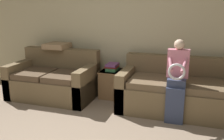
{
  "coord_description": "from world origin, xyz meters",
  "views": [
    {
      "loc": [
        1.34,
        -1.95,
        1.69
      ],
      "look_at": [
        0.2,
        1.58,
        0.74
      ],
      "focal_mm": 40.0,
      "sensor_mm": 36.0,
      "label": 1
    }
  ],
  "objects": [
    {
      "name": "side_shelf",
      "position": [
        -0.05,
        2.37,
        0.27
      ],
      "size": [
        0.43,
        0.5,
        0.51
      ],
      "color": "olive",
      "rests_on": "ground_plane"
    },
    {
      "name": "couch_main",
      "position": [
        1.2,
        2.09,
        0.31
      ],
      "size": [
        1.93,
        0.94,
        0.86
      ],
      "color": "brown",
      "rests_on": "ground_plane"
    },
    {
      "name": "couch_side",
      "position": [
        -1.1,
        2.03,
        0.31
      ],
      "size": [
        1.56,
        0.93,
        0.88
      ],
      "color": "brown",
      "rests_on": "ground_plane"
    },
    {
      "name": "throw_pillow",
      "position": [
        -1.19,
        2.35,
        0.93
      ],
      "size": [
        0.43,
        0.43,
        0.1
      ],
      "color": "#A38460",
      "rests_on": "couch_side"
    },
    {
      "name": "child_left_seated",
      "position": [
        1.16,
        1.7,
        0.66
      ],
      "size": [
        0.32,
        0.37,
        1.22
      ],
      "color": "#384260",
      "rests_on": "ground_plane"
    },
    {
      "name": "book_stack",
      "position": [
        -0.05,
        2.37,
        0.58
      ],
      "size": [
        0.22,
        0.29,
        0.13
      ],
      "color": "#3D8451",
      "rests_on": "side_shelf"
    },
    {
      "name": "wall_back",
      "position": [
        0.0,
        2.67,
        1.27
      ],
      "size": [
        6.67,
        0.06,
        2.55
      ],
      "color": "beige",
      "rests_on": "ground_plane"
    }
  ]
}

